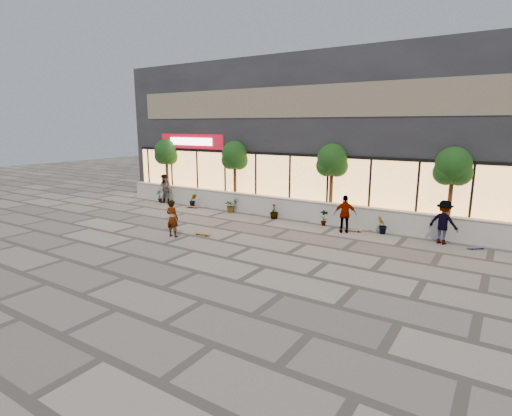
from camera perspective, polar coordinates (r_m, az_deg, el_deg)
The scene contains 21 objects.
ground at distance 15.84m, azimuth -8.92°, elevation -6.07°, with size 80.00×80.00×0.00m, color gray.
planter_wall at distance 21.27m, azimuth 3.59°, elevation 0.12°, with size 22.00×0.42×1.04m.
retail_building at distance 25.77m, azimuth 9.74°, elevation 10.36°, with size 24.00×9.17×8.50m.
shrub_a at distance 26.02m, azimuth -13.62°, elevation 1.70°, with size 0.43×0.29×0.81m, color #153711.
shrub_b at distance 24.10m, azimuth -8.99°, elevation 1.10°, with size 0.45×0.36×0.81m, color #153711.
shrub_c at distance 22.37m, azimuth -3.61°, elevation 0.39°, with size 0.73×0.63×0.81m, color #153711.
shrub_d at distance 20.87m, azimuth 2.61°, elevation -0.43°, with size 0.45×0.45×0.81m, color #153711.
shrub_e at distance 19.66m, azimuth 9.69°, elevation -1.36°, with size 0.43×0.29×0.81m, color #153711.
shrub_f at distance 18.78m, azimuth 17.57°, elevation -2.36°, with size 0.45×0.36×0.81m, color #153711.
tree_west at distance 26.94m, azimuth -12.70°, elevation 7.61°, with size 1.60×1.50×3.92m.
tree_midwest at distance 23.37m, azimuth -3.06°, elevation 7.28°, with size 1.60×1.50×3.92m.
tree_mideast at distance 20.47m, azimuth 10.81°, elevation 6.45°, with size 1.60×1.50×3.92m.
tree_east at distance 19.12m, azimuth 26.32°, elevation 5.07°, with size 1.60×1.50×3.92m.
skater_center at distance 17.76m, azimuth -11.85°, elevation -1.47°, with size 0.60×0.39×1.64m, color silver.
skater_left at distance 25.37m, azimuth -12.87°, elevation 2.64°, with size 0.89×0.69×1.82m, color #866C56.
skater_right_near at distance 18.46m, azimuth 12.61°, elevation -0.87°, with size 1.01×0.42×1.73m, color silver.
skater_right_far at distance 18.07m, azimuth 25.23°, elevation -1.85°, with size 1.18×0.68×1.82m, color maroon.
skateboard_center at distance 17.91m, azimuth -7.67°, elevation -3.66°, with size 0.81×0.24×0.10m.
skateboard_left at distance 23.88m, azimuth -9.09°, elevation 0.21°, with size 0.84×0.34×0.10m.
skateboard_right_near at distance 18.92m, azimuth 13.70°, elevation -3.06°, with size 0.82×0.32×0.10m.
skateboard_right_far at distance 18.08m, azimuth 28.97°, elevation -4.96°, with size 0.69×0.60×0.09m.
Camera 1 is at (10.09, -11.22, 4.83)m, focal length 28.00 mm.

